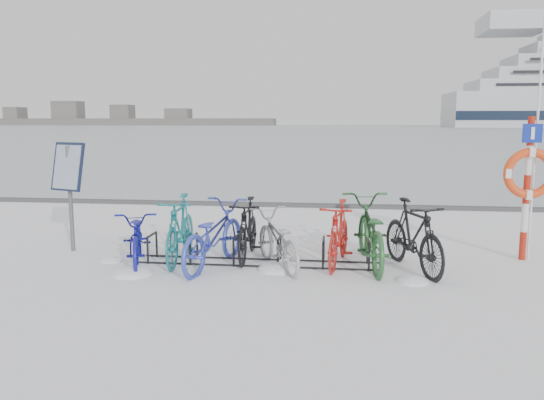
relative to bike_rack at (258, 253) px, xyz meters
The scene contains 16 objects.
ground 0.18m from the bike_rack, ahead, with size 900.00×900.00×0.00m, color white.
ice_sheet 155.00m from the bike_rack, 90.00° to the left, with size 400.00×298.00×0.02m, color #A8B6BE.
quay_edge 5.90m from the bike_rack, 90.00° to the left, with size 400.00×0.25×0.10m, color #3F3F42.
bike_rack is the anchor object (origin of this frame).
info_board 3.70m from the bike_rack, behind, with size 0.70×0.45×1.96m.
lifebuoy_station 4.68m from the bike_rack, ahead, with size 0.84×0.23×4.39m.
shoreline 287.22m from the bike_rack, 115.14° to the left, with size 180.00×12.00×9.50m.
bike_0 2.01m from the bike_rack, behind, with size 0.63×1.82×0.96m, color navy.
bike_1 1.38m from the bike_rack, behind, with size 0.54×1.90×1.14m, color #176E73.
bike_2 0.81m from the bike_rack, 162.64° to the right, with size 0.72×2.08×1.09m, color #3343B4.
bike_3 0.56m from the bike_rack, 120.93° to the left, with size 0.50×1.77×1.06m, color black.
bike_4 0.47m from the bike_rack, 22.25° to the right, with size 0.63×1.81×0.95m, color #9D9FA4.
bike_5 1.38m from the bike_rack, ahead, with size 0.51×1.80×1.08m, color red.
bike_6 1.87m from the bike_rack, ahead, with size 0.77×2.21×1.16m, color #265A2B.
bike_7 2.52m from the bike_rack, ahead, with size 0.54×1.92×1.15m, color black.
snow_drifts 0.59m from the bike_rack, 120.23° to the right, with size 5.33×1.71×0.22m.
Camera 1 is at (1.27, -8.42, 2.34)m, focal length 35.00 mm.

